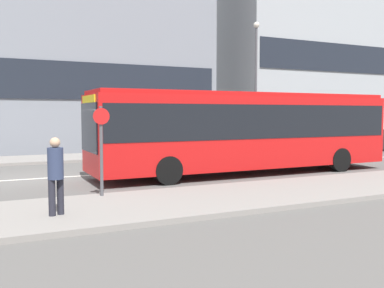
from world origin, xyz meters
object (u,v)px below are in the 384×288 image
(parked_car_1, at_px, (363,141))
(city_bus, at_px, (246,127))
(parked_car_0, at_px, (303,143))
(pedestrian_near_stop, at_px, (56,171))
(bus_stop_sign, at_px, (101,143))
(street_lamp, at_px, (256,74))

(parked_car_1, bearing_deg, city_bus, -156.00)
(parked_car_0, relative_size, pedestrian_near_stop, 2.62)
(pedestrian_near_stop, distance_m, bus_stop_sign, 2.31)
(parked_car_0, xyz_separation_m, parked_car_1, (4.88, 0.09, -0.01))
(bus_stop_sign, bearing_deg, city_bus, 23.60)
(city_bus, relative_size, parked_car_0, 2.72)
(street_lamp, bearing_deg, bus_stop_sign, -138.97)
(parked_car_0, bearing_deg, parked_car_1, 1.07)
(pedestrian_near_stop, xyz_separation_m, street_lamp, (13.39, 12.16, 3.65))
(street_lamp, bearing_deg, city_bus, -126.31)
(city_bus, xyz_separation_m, pedestrian_near_stop, (-7.78, -4.52, -0.71))
(pedestrian_near_stop, bearing_deg, parked_car_1, 6.45)
(city_bus, xyz_separation_m, bus_stop_sign, (-6.35, -2.77, -0.26))
(pedestrian_near_stop, xyz_separation_m, bus_stop_sign, (1.43, 1.75, 0.45))
(bus_stop_sign, bearing_deg, parked_car_0, 30.64)
(parked_car_1, distance_m, bus_stop_sign, 20.41)
(city_bus, relative_size, pedestrian_near_stop, 7.12)
(parked_car_0, height_order, pedestrian_near_stop, pedestrian_near_stop)
(city_bus, height_order, street_lamp, street_lamp)
(parked_car_0, bearing_deg, city_bus, -144.04)
(parked_car_1, xyz_separation_m, bus_stop_sign, (-18.64, -8.25, 0.91))
(city_bus, bearing_deg, parked_car_1, 28.62)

